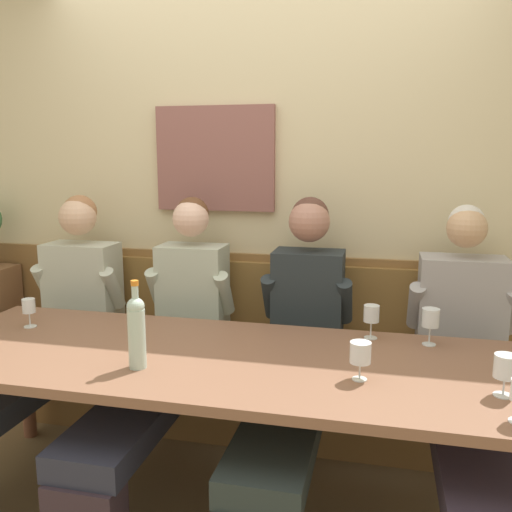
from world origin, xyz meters
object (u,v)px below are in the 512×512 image
object	(u,v)px
wine_bottle_amber_mid	(137,330)
wine_glass_mid_left	(430,319)
dining_table	(214,369)
wall_bench	(255,383)
person_right_seat	(169,339)
person_center_right_seat	(47,330)
wine_glass_mid_right	(360,354)
wine_glass_right_end	(371,315)
wine_glass_center_front	(29,307)
person_center_left_seat	(470,368)
wine_glass_near_bucket	(505,369)
person_left_seat	(297,346)

from	to	relation	value
wine_bottle_amber_mid	wine_glass_mid_left	world-z (taller)	wine_bottle_amber_mid
dining_table	wine_glass_mid_left	bearing A→B (deg)	20.33
wall_bench	person_right_seat	xyz separation A→B (m)	(-0.35, -0.38, 0.36)
person_center_right_seat	wine_glass_mid_right	bearing A→B (deg)	-16.65
wine_glass_right_end	person_center_right_seat	bearing A→B (deg)	179.55
wine_glass_mid_left	wine_glass_center_front	world-z (taller)	wine_glass_mid_left
dining_table	person_center_left_seat	bearing A→B (deg)	18.84
dining_table	person_center_right_seat	size ratio (longest dim) A/B	1.85
wall_bench	wine_glass_right_end	xyz separation A→B (m)	(0.63, -0.40, 0.56)
wine_glass_mid_right	wine_glass_mid_left	size ratio (longest dim) A/B	0.89
person_center_right_seat	person_right_seat	distance (m)	0.69
wine_bottle_amber_mid	wine_glass_near_bucket	world-z (taller)	wine_bottle_amber_mid
wine_bottle_amber_mid	wine_glass_mid_left	xyz separation A→B (m)	(1.13, 0.53, -0.04)
wine_glass_mid_right	person_center_right_seat	bearing A→B (deg)	163.35
wine_bottle_amber_mid	wine_glass_right_end	world-z (taller)	wine_bottle_amber_mid
person_left_seat	person_center_right_seat	bearing A→B (deg)	-179.44
person_left_seat	wine_glass_right_end	size ratio (longest dim) A/B	8.94
dining_table	person_center_right_seat	xyz separation A→B (m)	(-1.04, 0.37, -0.02)
wall_bench	wine_glass_right_end	bearing A→B (deg)	-31.95
wine_glass_near_bucket	person_center_left_seat	bearing A→B (deg)	93.27
person_right_seat	wine_glass_mid_left	distance (m)	1.26
dining_table	wine_glass_right_end	size ratio (longest dim) A/B	16.55
person_center_left_seat	wine_glass_right_end	size ratio (longest dim) A/B	8.94
wine_glass_near_bucket	wine_glass_mid_right	bearing A→B (deg)	176.94
wine_glass_near_bucket	wine_glass_center_front	size ratio (longest dim) A/B	1.06
person_center_right_seat	wine_glass_near_bucket	distance (m)	2.21
dining_table	wine_glass_right_end	distance (m)	0.75
person_center_right_seat	wine_glass_center_front	xyz separation A→B (m)	(0.06, -0.22, 0.19)
person_center_right_seat	wine_glass_mid_right	xyz separation A→B (m)	(1.65, -0.49, 0.19)
person_center_right_seat	person_right_seat	bearing A→B (deg)	0.00
person_right_seat	wine_glass_mid_right	world-z (taller)	person_right_seat
wine_glass_right_end	person_left_seat	bearing A→B (deg)	175.57
person_right_seat	wine_glass_center_front	bearing A→B (deg)	-160.42
person_center_right_seat	person_left_seat	xyz separation A→B (m)	(1.34, 0.01, 0.02)
person_left_seat	person_center_left_seat	world-z (taller)	person_left_seat
wine_glass_near_bucket	person_center_right_seat	bearing A→B (deg)	166.36
person_center_left_seat	wine_bottle_amber_mid	bearing A→B (deg)	-156.66
wine_glass_center_front	person_center_left_seat	bearing A→B (deg)	6.02
person_center_right_seat	wine_glass_right_end	world-z (taller)	person_center_right_seat
person_center_right_seat	wine_glass_right_end	size ratio (longest dim) A/B	8.92
person_left_seat	wine_glass_mid_right	xyz separation A→B (m)	(0.31, -0.51, 0.17)
dining_table	wine_bottle_amber_mid	xyz separation A→B (m)	(-0.25, -0.20, 0.22)
person_left_seat	wine_glass_near_bucket	bearing A→B (deg)	-33.58
person_center_left_seat	wine_glass_right_end	world-z (taller)	person_center_left_seat
dining_table	person_right_seat	xyz separation A→B (m)	(-0.35, 0.37, -0.02)
wine_glass_mid_left	person_center_left_seat	bearing A→B (deg)	11.15
person_center_left_seat	person_center_right_seat	bearing A→B (deg)	179.83
person_center_left_seat	wine_glass_mid_right	size ratio (longest dim) A/B	9.51
wine_bottle_amber_mid	wine_glass_right_end	bearing A→B (deg)	32.45
person_center_left_seat	wine_glass_right_end	distance (m)	0.48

